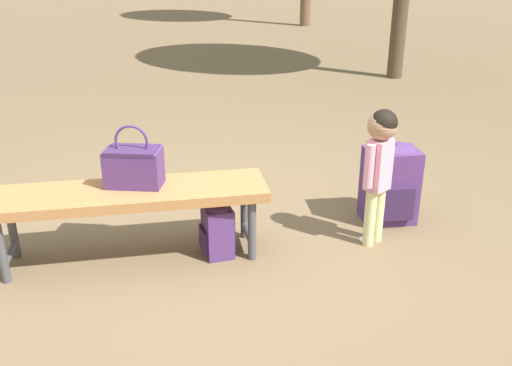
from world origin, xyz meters
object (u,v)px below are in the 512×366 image
at_px(handbag, 134,165).
at_px(backpack_large, 390,180).
at_px(backpack_small, 217,227).
at_px(child_standing, 380,157).
at_px(park_bench, 129,198).

height_order(handbag, backpack_large, handbag).
distance_m(handbag, backpack_small, 0.62).
bearing_deg(handbag, child_standing, -9.89).
relative_size(park_bench, backpack_large, 2.79).
relative_size(backpack_large, backpack_small, 1.61).
bearing_deg(backpack_small, handbag, 163.70).
relative_size(park_bench, child_standing, 1.86).
xyz_separation_m(park_bench, backpack_large, (1.71, 0.08, -0.10)).
bearing_deg(backpack_large, child_standing, -131.07).
distance_m(park_bench, child_standing, 1.50).
distance_m(handbag, backpack_large, 1.69).
xyz_separation_m(handbag, backpack_small, (0.45, -0.13, -0.40)).
xyz_separation_m(backpack_large, backpack_small, (-1.21, -0.16, -0.11)).
xyz_separation_m(park_bench, backpack_small, (0.50, -0.08, -0.21)).
height_order(park_bench, handbag, handbag).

